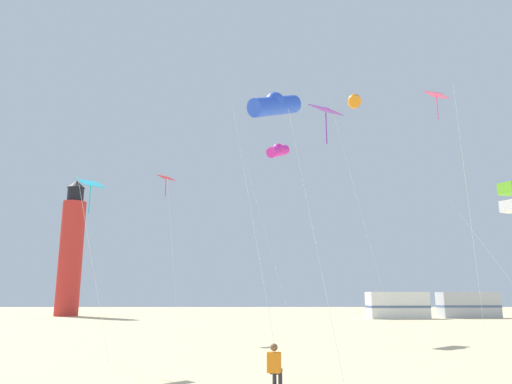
% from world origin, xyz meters
% --- Properties ---
extents(kite_flyer_standing, '(0.44, 0.56, 1.16)m').
position_xyz_m(kite_flyer_standing, '(-0.27, 6.19, 0.61)').
color(kite_flyer_standing, orange).
rests_on(kite_flyer_standing, ground).
extents(kite_diamond_scarlet, '(1.70, 1.70, 10.01)m').
position_xyz_m(kite_diamond_scarlet, '(-6.40, 22.70, 9.39)').
color(kite_diamond_scarlet, silver).
rests_on(kite_diamond_scarlet, ground).
extents(kite_diamond_cyan, '(1.80, 1.80, 6.94)m').
position_xyz_m(kite_diamond_cyan, '(-7.24, 11.25, 6.50)').
color(kite_diamond_cyan, silver).
rests_on(kite_diamond_cyan, ground).
extents(kite_tube_magenta, '(3.38, 3.76, 12.65)m').
position_xyz_m(kite_tube_magenta, '(0.81, 23.76, 11.94)').
color(kite_tube_magenta, silver).
rests_on(kite_tube_magenta, ground).
extents(kite_tube_orange, '(3.04, 3.08, 14.64)m').
position_xyz_m(kite_tube_orange, '(5.30, 20.16, 13.93)').
color(kite_tube_orange, silver).
rests_on(kite_tube_orange, ground).
extents(kite_box_lime, '(2.99, 2.99, 6.70)m').
position_xyz_m(kite_box_lime, '(9.11, 10.99, 6.11)').
color(kite_box_lime, silver).
rests_on(kite_box_lime, ground).
extents(kite_diamond_rainbow, '(1.93, 1.93, 11.65)m').
position_xyz_m(kite_diamond_rainbow, '(7.64, 13.38, 10.90)').
color(kite_diamond_rainbow, silver).
rests_on(kite_diamond_rainbow, ground).
extents(kite_tube_blue, '(2.74, 2.74, 10.18)m').
position_xyz_m(kite_tube_blue, '(-0.03, 9.89, 9.47)').
color(kite_tube_blue, silver).
rests_on(kite_tube_blue, ground).
extents(kite_diamond_violet, '(1.89, 1.89, 8.75)m').
position_xyz_m(kite_diamond_violet, '(1.57, 8.05, 8.21)').
color(kite_diamond_violet, silver).
rests_on(kite_diamond_violet, ground).
extents(lighthouse_distant, '(2.80, 2.80, 16.80)m').
position_xyz_m(lighthouse_distant, '(-23.41, 52.44, 7.84)').
color(lighthouse_distant, red).
rests_on(lighthouse_distant, ground).
extents(rv_van_white, '(6.59, 2.78, 2.80)m').
position_xyz_m(rv_van_white, '(14.70, 45.91, 1.39)').
color(rv_van_white, white).
rests_on(rv_van_white, ground).
extents(rv_van_silver, '(6.54, 2.63, 2.80)m').
position_xyz_m(rv_van_silver, '(23.02, 47.43, 1.39)').
color(rv_van_silver, '#B7BABF').
rests_on(rv_van_silver, ground).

